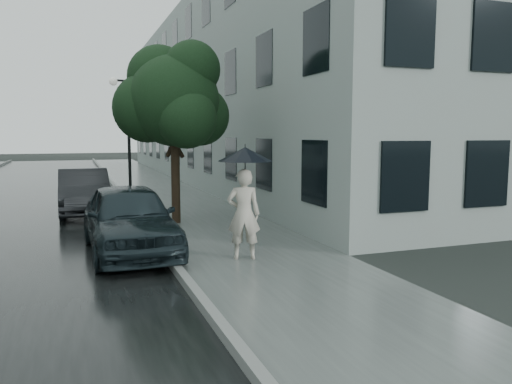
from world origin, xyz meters
name	(u,v)px	position (x,y,z in m)	size (l,w,h in m)	color
ground	(289,287)	(0.00, 0.00, 0.00)	(120.00, 120.00, 0.00)	black
sidewalk	(171,198)	(0.25, 12.00, 0.00)	(3.50, 60.00, 0.01)	slate
kerb_near	(123,198)	(-1.57, 12.00, 0.07)	(0.15, 60.00, 0.15)	slate
asphalt_road	(21,204)	(-5.08, 12.00, 0.00)	(6.85, 60.00, 0.00)	black
building_near	(238,97)	(5.47, 19.50, 4.50)	(7.02, 36.00, 9.00)	gray
pedestrian	(244,214)	(-0.11, 2.00, 0.91)	(0.66, 0.43, 1.80)	#BAB3A3
umbrella	(245,154)	(-0.07, 2.03, 2.09)	(1.17, 1.17, 1.35)	black
street_tree	(173,100)	(-0.60, 6.61, 3.42)	(3.26, 2.96, 5.01)	#332619
lamp_post	(125,129)	(-1.35, 12.80, 2.66)	(0.83, 0.42, 4.62)	black
car_near	(129,218)	(-2.20, 3.33, 0.73)	(1.72, 4.26, 1.45)	black
car_far	(84,191)	(-3.00, 9.18, 0.70)	(1.47, 4.21, 1.39)	#222326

